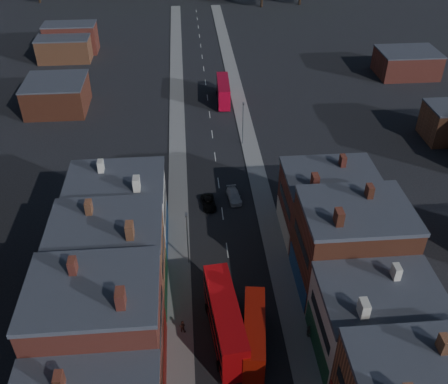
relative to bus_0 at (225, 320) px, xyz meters
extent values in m
cube|color=gray|center=(-5.00, 32.13, -2.81)|extent=(3.00, 200.00, 0.12)
cube|color=gray|center=(8.00, 32.13, -2.81)|extent=(3.00, 200.00, 0.12)
cylinder|color=slate|center=(-3.70, 12.13, 1.13)|extent=(0.16, 0.16, 8.00)
cube|color=slate|center=(-3.70, 12.13, 5.13)|extent=(0.25, 0.70, 0.25)
cylinder|color=slate|center=(6.70, 42.13, 1.13)|extent=(0.16, 0.16, 8.00)
cube|color=slate|center=(6.70, 42.13, 5.13)|extent=(0.25, 0.70, 0.25)
cube|color=#BC0A0E|center=(0.00, 0.00, -0.01)|extent=(4.03, 12.53, 4.93)
cube|color=black|center=(0.00, 0.00, -0.97)|extent=(3.99, 11.56, 1.01)
cube|color=black|center=(0.00, 0.00, 1.16)|extent=(3.99, 11.56, 1.01)
cylinder|color=black|center=(-0.99, -4.06, -2.31)|extent=(0.45, 1.15, 1.12)
cylinder|color=black|center=(1.79, -3.78, -2.31)|extent=(0.45, 1.15, 1.12)
cylinder|color=black|center=(-1.79, 3.78, -2.31)|extent=(0.45, 1.15, 1.12)
cylinder|color=black|center=(0.99, 4.06, -2.31)|extent=(0.45, 1.15, 1.12)
cube|color=#A71609|center=(3.00, -1.51, -0.62)|extent=(3.53, 9.93, 3.89)
cube|color=black|center=(3.00, -1.51, -1.37)|extent=(3.48, 9.17, 0.80)
cube|color=black|center=(3.00, -1.51, 0.31)|extent=(3.48, 9.17, 0.80)
cylinder|color=black|center=(1.48, -4.44, -2.43)|extent=(0.38, 0.91, 0.88)
cylinder|color=black|center=(3.67, -4.74, -2.43)|extent=(0.38, 0.91, 0.88)
cylinder|color=black|center=(2.33, 1.72, -2.43)|extent=(0.38, 0.91, 0.88)
cylinder|color=black|center=(4.52, 1.42, -2.43)|extent=(0.38, 0.91, 0.88)
cube|color=#A4071E|center=(4.69, 59.84, -0.46)|extent=(2.71, 10.46, 4.15)
cube|color=black|center=(4.69, 59.84, -1.26)|extent=(2.74, 9.63, 0.85)
cube|color=black|center=(4.69, 59.84, 0.53)|extent=(2.74, 9.63, 0.85)
cylinder|color=black|center=(3.40, 56.56, -2.40)|extent=(0.31, 0.95, 0.94)
cylinder|color=black|center=(5.76, 56.48, -2.40)|extent=(0.31, 0.95, 0.94)
cylinder|color=black|center=(3.62, 63.20, -2.40)|extent=(0.31, 0.95, 0.94)
cylinder|color=black|center=(5.98, 63.12, -2.40)|extent=(0.31, 0.95, 0.94)
imported|color=black|center=(-0.42, 24.19, -2.28)|extent=(2.38, 4.45, 1.19)
imported|color=silver|center=(3.53, 25.51, -2.22)|extent=(2.31, 4.64, 1.30)
imported|color=#45231B|center=(-4.68, 1.11, -1.94)|extent=(0.87, 0.63, 1.61)
imported|color=#4F4944|center=(9.20, -0.70, -1.93)|extent=(0.64, 1.04, 1.65)
camera|label=1|loc=(-3.04, -35.47, 42.57)|focal=40.00mm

